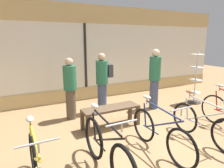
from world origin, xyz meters
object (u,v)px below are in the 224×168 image
Objects in this scene: bicycle_left at (106,150)px; display_bench at (111,111)px; accessory_rack at (195,82)px; customer_near_rack at (155,78)px; customer_mid_floor at (70,88)px; customer_by_window at (102,81)px; bicycle_center at (160,133)px; bicycle_right at (203,124)px.

display_bench is at bearing 60.16° from bicycle_left.
accessory_rack is 0.94× the size of customer_near_rack.
customer_by_window is at bearing 6.81° from customer_mid_floor.
bicycle_left is at bearing -93.78° from customer_mid_floor.
customer_near_rack is 1.06× the size of customer_by_window.
bicycle_right is (1.07, -0.10, -0.00)m from bicycle_center.
bicycle_right is 2.03m from display_bench.
bicycle_left is 1.05× the size of accessory_rack.
bicycle_left is 1.05× the size of bicycle_right.
customer_near_rack reaches higher than bicycle_center.
bicycle_right is at bearing -0.27° from bicycle_left.
customer_by_window is at bearing 75.19° from display_bench.
customer_by_window is at bearing 112.46° from bicycle_right.
customer_near_rack is at bearing -8.64° from customer_mid_floor.
customer_near_rack is (2.64, 2.09, 0.55)m from bicycle_left.
display_bench is 0.77× the size of customer_near_rack.
bicycle_right is 2.22m from customer_near_rack.
customer_by_window is (0.29, 1.09, 0.51)m from display_bench.
customer_mid_floor is at bearing 129.67° from bicycle_right.
customer_mid_floor reaches higher than bicycle_left.
bicycle_center reaches higher than display_bench.
bicycle_right is at bearing -5.55° from bicycle_center.
customer_near_rack is at bearing 53.31° from bicycle_center.
bicycle_left reaches higher than bicycle_right.
customer_near_rack reaches higher than bicycle_left.
bicycle_right is 2.86m from customer_by_window.
bicycle_right is 3.26m from customer_mid_floor.
customer_near_rack reaches higher than display_bench.
bicycle_center is 3.57m from accessory_rack.
bicycle_center and bicycle_right have the same top height.
bicycle_left is at bearing -141.61° from customer_near_rack.
bicycle_center is 0.95× the size of customer_near_rack.
bicycle_right is 2.78m from accessory_rack.
customer_near_rack is (1.78, 0.60, 0.55)m from display_bench.
accessory_rack reaches higher than bicycle_center.
customer_near_rack is at bearing 173.36° from accessory_rack.
display_bench is (0.86, 1.49, 0.01)m from bicycle_left.
bicycle_center is at bearing -89.87° from customer_by_window.
customer_mid_floor is (-0.99, 2.38, 0.47)m from bicycle_center.
display_bench is 0.82× the size of customer_by_window.
bicycle_left is 1.28× the size of display_bench.
bicycle_center is 1.06× the size of customer_mid_floor.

